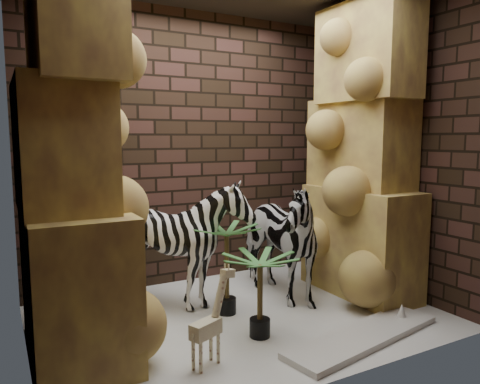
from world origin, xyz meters
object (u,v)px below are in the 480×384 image
surfboard (364,336)px  palm_back (260,295)px  zebra_right (273,229)px  palm_front (227,269)px  zebra_left (183,250)px  giraffe_toy (206,318)px

surfboard → palm_back: bearing=138.0°
zebra_right → palm_front: bearing=-167.0°
zebra_left → zebra_right: bearing=-11.2°
zebra_left → palm_back: size_ratio=1.77×
palm_front → surfboard: size_ratio=0.55×
zebra_right → surfboard: bearing=-85.4°
giraffe_toy → surfboard: 1.36m
giraffe_toy → surfboard: giraffe_toy is taller
zebra_left → surfboard: (1.03, -1.34, -0.54)m
giraffe_toy → palm_front: palm_front is taller
giraffe_toy → surfboard: size_ratio=0.46×
giraffe_toy → surfboard: bearing=-32.2°
zebra_left → palm_back: 0.97m
zebra_left → palm_front: bearing=-48.4°
zebra_right → giraffe_toy: size_ratio=1.97×
zebra_left → surfboard: size_ratio=0.80×
zebra_right → palm_back: 1.00m
giraffe_toy → palm_front: size_ratio=0.85×
palm_back → giraffe_toy: bearing=-158.1°
palm_front → palm_back: (0.01, -0.56, -0.07)m
giraffe_toy → palm_front: (0.57, 0.80, 0.07)m
zebra_right → palm_back: zebra_right is taller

